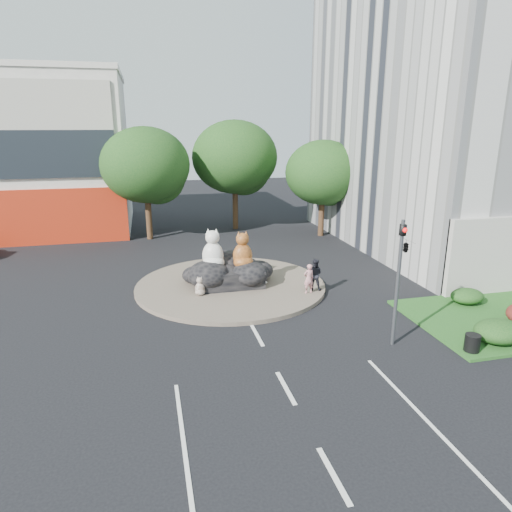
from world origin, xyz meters
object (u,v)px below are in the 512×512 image
at_px(kitten_calico, 200,286).
at_px(litter_bin, 472,343).
at_px(cat_tabby, 243,249).
at_px(kitten_white, 263,278).
at_px(pedestrian_pink, 309,279).
at_px(pedestrian_dark, 315,274).
at_px(cat_white, 213,249).

bearing_deg(kitten_calico, litter_bin, -10.58).
distance_m(cat_tabby, kitten_white, 1.84).
xyz_separation_m(kitten_white, pedestrian_pink, (1.94, -1.71, 0.37)).
bearing_deg(cat_tabby, litter_bin, -54.91).
bearing_deg(cat_tabby, pedestrian_dark, -28.89).
relative_size(cat_white, kitten_white, 2.78).
xyz_separation_m(kitten_calico, kitten_white, (3.38, 0.69, -0.09)).
xyz_separation_m(cat_tabby, pedestrian_dark, (3.37, -1.74, -1.06)).
distance_m(kitten_calico, kitten_white, 3.45).
bearing_deg(kitten_white, pedestrian_dark, -62.63).
distance_m(kitten_calico, pedestrian_dark, 5.82).
relative_size(kitten_calico, kitten_white, 1.23).
bearing_deg(kitten_white, litter_bin, -89.98).
relative_size(cat_tabby, pedestrian_dark, 1.20).
bearing_deg(cat_white, litter_bin, -27.23).
bearing_deg(kitten_calico, pedestrian_dark, 24.36).
bearing_deg(cat_tabby, cat_white, 170.94).
xyz_separation_m(cat_white, kitten_calico, (-0.87, -1.31, -1.50)).
relative_size(kitten_white, litter_bin, 1.17).
bearing_deg(cat_white, pedestrian_pink, -6.61).
height_order(cat_white, kitten_calico, cat_white).
bearing_deg(kitten_white, cat_white, 132.29).
relative_size(cat_white, litter_bin, 3.24).
height_order(cat_tabby, litter_bin, cat_tabby).
xyz_separation_m(cat_white, pedestrian_dark, (4.90, -1.94, -1.15)).
bearing_deg(kitten_calico, cat_tabby, 55.32).
bearing_deg(cat_white, pedestrian_dark, -0.54).
xyz_separation_m(kitten_calico, litter_bin, (9.27, -8.11, -0.22)).
relative_size(cat_tabby, kitten_calico, 2.07).
distance_m(cat_tabby, pedestrian_dark, 3.94).
relative_size(cat_white, kitten_calico, 2.26).
bearing_deg(pedestrian_pink, kitten_white, -49.42).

